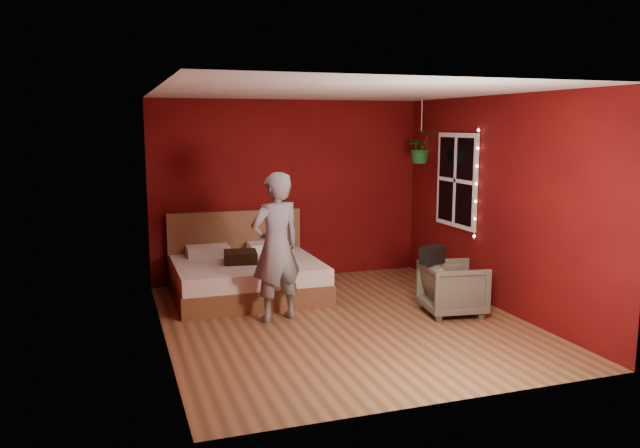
{
  "coord_description": "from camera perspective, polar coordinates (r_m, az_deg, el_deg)",
  "views": [
    {
      "loc": [
        -2.48,
        -6.46,
        2.24
      ],
      "look_at": [
        -0.15,
        0.4,
        1.09
      ],
      "focal_mm": 35.0,
      "sensor_mm": 36.0,
      "label": 1
    }
  ],
  "objects": [
    {
      "name": "hanging_plant",
      "position": [
        8.89,
        9.22,
        6.93
      ],
      "size": [
        0.44,
        0.39,
        0.89
      ],
      "color": "silver",
      "rests_on": "room_walls"
    },
    {
      "name": "handbag",
      "position": [
        7.44,
        10.22,
        -2.78
      ],
      "size": [
        0.33,
        0.24,
        0.21
      ],
      "primitive_type": "cube",
      "rotation": [
        0.0,
        0.0,
        0.34
      ],
      "color": "black",
      "rests_on": "armchair"
    },
    {
      "name": "throw_pillow",
      "position": [
        8.16,
        -7.28,
        -3.0
      ],
      "size": [
        0.46,
        0.46,
        0.15
      ],
      "primitive_type": "cube",
      "rotation": [
        0.0,
        0.0,
        -0.14
      ],
      "color": "black",
      "rests_on": "bed"
    },
    {
      "name": "fairy_lights",
      "position": [
        8.17,
        14.1,
        3.58
      ],
      "size": [
        0.04,
        0.04,
        1.45
      ],
      "color": "silver",
      "rests_on": "room_walls"
    },
    {
      "name": "bed",
      "position": [
        8.35,
        -6.79,
        -4.66
      ],
      "size": [
        1.89,
        1.61,
        1.04
      ],
      "color": "brown",
      "rests_on": "ground"
    },
    {
      "name": "person",
      "position": [
        7.13,
        -4.04,
        -2.14
      ],
      "size": [
        0.72,
        0.57,
        1.72
      ],
      "primitive_type": "imported",
      "rotation": [
        0.0,
        0.0,
        3.42
      ],
      "color": "gray",
      "rests_on": "ground"
    },
    {
      "name": "window",
      "position": [
        8.63,
        12.35,
        3.92
      ],
      "size": [
        0.05,
        0.97,
        1.27
      ],
      "color": "white",
      "rests_on": "room_walls"
    },
    {
      "name": "floor",
      "position": [
        7.27,
        2.16,
        -8.9
      ],
      "size": [
        4.5,
        4.5,
        0.0
      ],
      "primitive_type": "plane",
      "color": "#97643C",
      "rests_on": "ground"
    },
    {
      "name": "room_walls",
      "position": [
        6.94,
        2.24,
        4.4
      ],
      "size": [
        4.04,
        4.54,
        2.62
      ],
      "color": "#610C0A",
      "rests_on": "ground"
    },
    {
      "name": "armchair",
      "position": [
        7.63,
        12.06,
        -5.78
      ],
      "size": [
        0.78,
        0.76,
        0.63
      ],
      "primitive_type": "imported",
      "rotation": [
        0.0,
        0.0,
        1.43
      ],
      "color": "#595746",
      "rests_on": "ground"
    }
  ]
}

